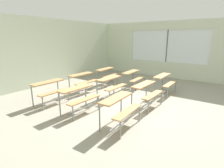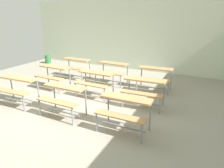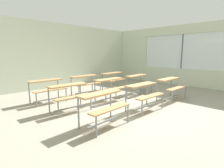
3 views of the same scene
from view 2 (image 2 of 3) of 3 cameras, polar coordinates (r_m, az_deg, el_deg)
The scene contains 12 objects.
ground at distance 5.89m, azimuth -11.87°, elevation -5.90°, with size 10.00×9.00×0.05m, color gray.
wall_back at distance 9.34m, azimuth 4.84°, elevation 13.32°, with size 10.00×0.12×3.00m, color beige.
desk_bench_r0c0 at distance 6.19m, azimuth -24.90°, elevation -0.20°, with size 1.13×0.64×0.74m.
desk_bench_r0c1 at distance 5.12m, azimuth -13.54°, elevation -2.71°, with size 1.11×0.61×0.74m.
desk_bench_r0c2 at distance 4.33m, azimuth 3.38°, elevation -6.29°, with size 1.10×0.59×0.74m.
desk_bench_r1c0 at distance 7.11m, azimuth -16.07°, elevation 3.16°, with size 1.12×0.64×0.74m.
desk_bench_r1c1 at distance 6.17m, azimuth -4.85°, elevation 1.50°, with size 1.11×0.62×0.74m.
desk_bench_r1c2 at distance 5.54m, azimuth 8.80°, elevation -0.74°, with size 1.12×0.63×0.74m.
desk_bench_r2c0 at distance 8.11m, azimuth -10.16°, elevation 5.51°, with size 1.10×0.60×0.74m.
desk_bench_r2c1 at distance 7.34m, azimuth -0.06°, elevation 4.39°, with size 1.12×0.63×0.74m.
desk_bench_r2c2 at distance 6.78m, azimuth 11.71°, elevation 2.77°, with size 1.13×0.64×0.74m.
trash_bin at distance 11.05m, azimuth -17.33°, elevation 6.59°, with size 0.29×0.29×0.41m, color #2D6B38.
Camera 2 is at (3.37, -4.17, 2.41)m, focal length 33.02 mm.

